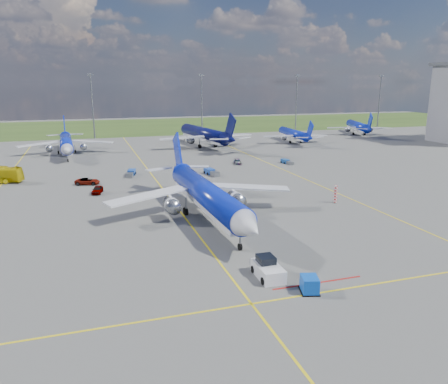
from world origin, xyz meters
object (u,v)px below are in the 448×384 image
object	(u,v)px
service_car_a	(97,190)
service_car_b	(87,181)
bg_jet_ene	(357,134)
service_car_c	(238,162)
uld_container	(310,284)
baggage_tug_c	(131,173)
baggage_tug_e	(287,162)
main_airliner	(207,218)
pushback_tug	(268,269)
warning_post	(335,194)
bg_jet_ne	(293,142)
baggage_tug_w	(211,172)
bg_jet_n	(204,146)
bg_jet_nnw	(67,155)

from	to	relation	value
service_car_a	service_car_b	size ratio (longest dim) A/B	0.85
bg_jet_ene	service_car_c	size ratio (longest dim) A/B	8.61
uld_container	baggage_tug_c	xyz separation A→B (m)	(-10.70, 60.30, -0.25)
baggage_tug_e	service_car_a	bearing A→B (deg)	-167.24
bg_jet_ene	uld_container	size ratio (longest dim) A/B	17.66
main_airliner	pushback_tug	bearing A→B (deg)	-89.98
uld_container	warning_post	bearing A→B (deg)	70.05
bg_jet_ene	baggage_tug_e	bearing A→B (deg)	61.59
bg_jet_ne	main_airliner	distance (m)	88.58
baggage_tug_w	service_car_a	bearing A→B (deg)	-167.03
warning_post	bg_jet_ne	distance (m)	76.27
uld_container	service_car_c	size ratio (longest dim) A/B	0.49
bg_jet_n	main_airliner	size ratio (longest dim) A/B	1.05
uld_container	baggage_tug_w	size ratio (longest dim) A/B	0.35
service_car_c	baggage_tug_e	size ratio (longest dim) A/B	0.88
warning_post	bg_jet_ene	distance (m)	104.89
warning_post	pushback_tug	xyz separation A→B (m)	(-22.29, -23.06, -0.64)
bg_jet_ene	baggage_tug_w	distance (m)	94.13
main_airliner	service_car_b	size ratio (longest dim) A/B	8.57
baggage_tug_c	main_airliner	bearing A→B (deg)	-63.14
uld_container	main_airliner	bearing A→B (deg)	112.81
baggage_tug_w	baggage_tug_e	distance (m)	22.79
bg_jet_nnw	uld_container	world-z (taller)	bg_jet_nnw
baggage_tug_c	baggage_tug_e	bearing A→B (deg)	18.54
main_airliner	pushback_tug	xyz separation A→B (m)	(0.66, -21.43, 0.86)
baggage_tug_c	bg_jet_ne	bearing A→B (deg)	47.89
bg_jet_ne	pushback_tug	xyz separation A→B (m)	(-49.97, -94.12, 0.86)
baggage_tug_e	bg_jet_n	bearing A→B (deg)	101.13
bg_jet_n	baggage_tug_w	bearing A→B (deg)	68.70
bg_jet_ne	uld_container	distance (m)	109.37
bg_jet_nnw	pushback_tug	xyz separation A→B (m)	(22.21, -89.64, 0.86)
service_car_c	baggage_tug_c	size ratio (longest dim) A/B	0.76
pushback_tug	service_car_a	world-z (taller)	pushback_tug
bg_jet_n	service_car_a	distance (m)	62.54
main_airliner	service_car_c	bearing A→B (deg)	62.75
uld_container	baggage_tug_e	distance (m)	68.89
bg_jet_ene	baggage_tug_c	world-z (taller)	bg_jet_ene
bg_jet_ne	baggage_tug_c	world-z (taller)	bg_jet_ne
baggage_tug_c	service_car_c	bearing A→B (deg)	27.06
pushback_tug	service_car_a	size ratio (longest dim) A/B	1.55
pushback_tug	uld_container	distance (m)	5.09
main_airliner	bg_jet_ene	bearing A→B (deg)	43.65
pushback_tug	service_car_a	bearing A→B (deg)	111.86
main_airliner	pushback_tug	distance (m)	21.46
bg_jet_nnw	service_car_a	size ratio (longest dim) A/B	8.99
baggage_tug_e	baggage_tug_c	bearing A→B (deg)	176.93
bg_jet_ne	baggage_tug_w	bearing A→B (deg)	51.29
service_car_b	baggage_tug_e	world-z (taller)	service_car_b
bg_jet_n	bg_jet_ne	bearing A→B (deg)	171.71
bg_jet_ne	service_car_b	distance (m)	80.53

